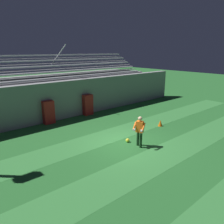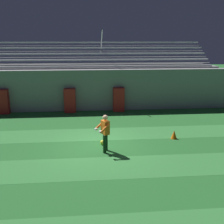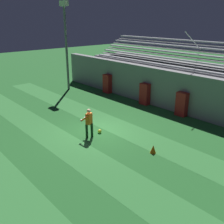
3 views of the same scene
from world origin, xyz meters
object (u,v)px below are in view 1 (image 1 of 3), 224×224
padding_pillar_gate_left (49,112)px  goalkeeper (140,130)px  traffic_cone (160,123)px  padding_pillar_gate_right (88,105)px  soccer_ball (128,140)px

padding_pillar_gate_left → goalkeeper: bearing=-73.8°
padding_pillar_gate_left → goalkeeper: 7.00m
traffic_cone → goalkeeper: bearing=-160.0°
padding_pillar_gate_right → goalkeeper: size_ratio=0.97×
padding_pillar_gate_left → goalkeeper: goalkeeper is taller
goalkeeper → traffic_cone: 3.80m
padding_pillar_gate_left → padding_pillar_gate_right: 3.30m
padding_pillar_gate_left → traffic_cone: (5.46, -5.45, -0.60)m
padding_pillar_gate_left → soccer_ball: size_ratio=7.34×
padding_pillar_gate_right → goalkeeper: goalkeeper is taller
padding_pillar_gate_right → goalkeeper: bearing=-101.3°
soccer_ball → padding_pillar_gate_left: bearing=107.7°
padding_pillar_gate_left → traffic_cone: size_ratio=3.84×
padding_pillar_gate_left → goalkeeper: size_ratio=0.97×
goalkeeper → soccer_ball: 1.17m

